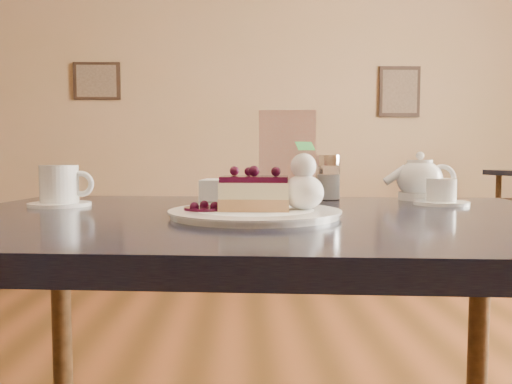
{
  "coord_description": "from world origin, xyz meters",
  "views": [
    {
      "loc": [
        0.05,
        -0.52,
        0.88
      ],
      "look_at": [
        0.08,
        0.3,
        0.82
      ],
      "focal_mm": 35.0,
      "sensor_mm": 36.0,
      "label": 1
    }
  ],
  "objects_px": {
    "dessert_plate": "(255,213)",
    "tea_set": "(423,183)",
    "main_table": "(257,255)",
    "cheesecake_slice": "(255,193)",
    "coffee_set": "(61,188)"
  },
  "relations": [
    {
      "from": "main_table",
      "to": "dessert_plate",
      "type": "distance_m",
      "value": 0.1
    },
    {
      "from": "main_table",
      "to": "tea_set",
      "type": "distance_m",
      "value": 0.51
    },
    {
      "from": "coffee_set",
      "to": "main_table",
      "type": "bearing_deg",
      "value": -20.46
    },
    {
      "from": "cheesecake_slice",
      "to": "dessert_plate",
      "type": "bearing_deg",
      "value": 95.36
    },
    {
      "from": "main_table",
      "to": "coffee_set",
      "type": "relative_size",
      "value": 9.14
    },
    {
      "from": "dessert_plate",
      "to": "tea_set",
      "type": "bearing_deg",
      "value": 36.67
    },
    {
      "from": "main_table",
      "to": "coffee_set",
      "type": "height_order",
      "value": "coffee_set"
    },
    {
      "from": "main_table",
      "to": "cheesecake_slice",
      "type": "height_order",
      "value": "cheesecake_slice"
    },
    {
      "from": "dessert_plate",
      "to": "tea_set",
      "type": "distance_m",
      "value": 0.53
    },
    {
      "from": "dessert_plate",
      "to": "cheesecake_slice",
      "type": "xyz_separation_m",
      "value": [
        0.0,
        -0.0,
        0.04
      ]
    },
    {
      "from": "main_table",
      "to": "tea_set",
      "type": "bearing_deg",
      "value": 37.61
    },
    {
      "from": "coffee_set",
      "to": "tea_set",
      "type": "distance_m",
      "value": 0.85
    },
    {
      "from": "dessert_plate",
      "to": "cheesecake_slice",
      "type": "bearing_deg",
      "value": -90.0
    },
    {
      "from": "main_table",
      "to": "tea_set",
      "type": "xyz_separation_m",
      "value": [
        0.42,
        0.27,
        0.13
      ]
    },
    {
      "from": "cheesecake_slice",
      "to": "coffee_set",
      "type": "distance_m",
      "value": 0.47
    }
  ]
}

